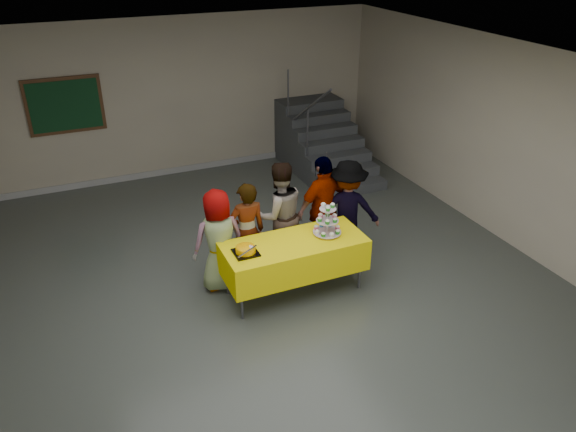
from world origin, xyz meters
name	(u,v)px	position (x,y,z in m)	size (l,w,h in m)	color
room_shell	(272,155)	(0.00, 0.02, 2.13)	(10.00, 10.04, 3.02)	#4C514C
bake_table	(294,256)	(0.40, 0.30, 0.56)	(1.88, 0.78, 0.77)	#595960
cupcake_stand	(327,223)	(0.89, 0.32, 0.93)	(0.38, 0.38, 0.44)	silver
bear_cake	(246,249)	(-0.27, 0.28, 0.83)	(0.32, 0.36, 0.12)	black
schoolchild_a	(219,240)	(-0.46, 0.81, 0.72)	(0.70, 0.46, 1.43)	slate
schoolchild_b	(247,232)	(-0.05, 0.87, 0.72)	(0.53, 0.35, 1.44)	slate
schoolchild_c	(279,215)	(0.51, 1.05, 0.79)	(0.77, 0.60, 1.58)	slate
schoolchild_d	(323,208)	(1.17, 0.98, 0.79)	(0.93, 0.39, 1.59)	slate
schoolchild_e	(347,210)	(1.49, 0.86, 0.75)	(0.97, 0.56, 1.51)	slate
staircase	(321,144)	(2.70, 4.13, 0.49)	(1.30, 2.40, 2.04)	#424447
noticeboard	(65,106)	(-1.94, 4.96, 1.60)	(1.30, 0.05, 1.00)	#472B16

